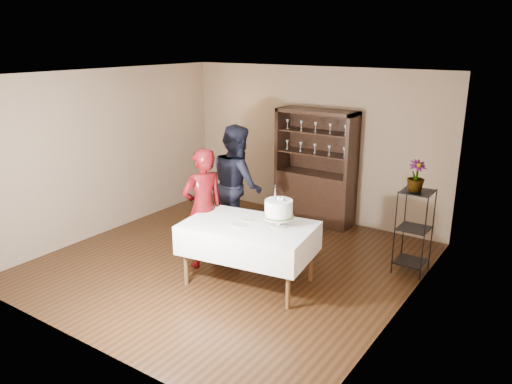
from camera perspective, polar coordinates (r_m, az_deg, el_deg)
floor at (r=7.41m, az=-3.00°, el=-8.04°), size 5.00×5.00×0.00m
ceiling at (r=6.72m, az=-3.37°, el=13.28°), size 5.00×5.00×0.00m
back_wall at (r=9.00m, az=6.52°, el=5.51°), size 5.00×0.02×2.70m
wall_left at (r=8.65m, az=-16.54°, el=4.42°), size 0.02×5.00×2.70m
wall_right at (r=5.84m, az=16.79°, el=-1.58°), size 0.02×5.00×2.70m
china_hutch at (r=8.87m, az=6.76°, el=0.75°), size 1.40×0.48×2.00m
plant_etagere at (r=7.22m, az=17.60°, el=-3.96°), size 0.42×0.42×1.20m
cake_table at (r=6.57m, az=-0.84°, el=-5.29°), size 1.81×1.27×0.84m
woman at (r=7.05m, az=-6.06°, el=-1.86°), size 0.63×0.74×1.73m
man at (r=7.83m, az=-2.18°, el=0.84°), size 1.17×1.13×1.91m
cake at (r=6.36m, az=2.61°, el=-2.05°), size 0.47×0.47×0.55m
plate_near at (r=6.45m, az=-1.96°, el=-3.75°), size 0.25×0.25×0.01m
plate_far at (r=6.62m, az=-0.94°, el=-3.20°), size 0.20×0.20×0.01m
potted_plant at (r=6.97m, az=17.84°, el=1.75°), size 0.33×0.33×0.42m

